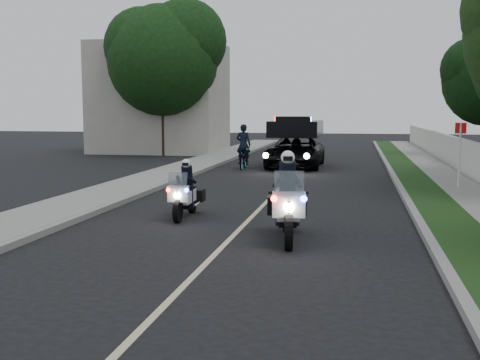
# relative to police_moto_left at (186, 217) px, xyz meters

# --- Properties ---
(ground) EXTENTS (120.00, 120.00, 0.00)m
(ground) POSITION_rel_police_moto_left_xyz_m (1.65, -3.40, 0.00)
(ground) COLOR black
(ground) RESTS_ON ground
(curb_right) EXTENTS (0.20, 60.00, 0.15)m
(curb_right) POSITION_rel_police_moto_left_xyz_m (5.75, 6.60, 0.07)
(curb_right) COLOR gray
(curb_right) RESTS_ON ground
(grass_verge) EXTENTS (1.20, 60.00, 0.16)m
(grass_verge) POSITION_rel_police_moto_left_xyz_m (6.45, 6.60, 0.08)
(grass_verge) COLOR #193814
(grass_verge) RESTS_ON ground
(sidewalk_right) EXTENTS (1.40, 60.00, 0.16)m
(sidewalk_right) POSITION_rel_police_moto_left_xyz_m (7.75, 6.60, 0.08)
(sidewalk_right) COLOR gray
(sidewalk_right) RESTS_ON ground
(curb_left) EXTENTS (0.20, 60.00, 0.15)m
(curb_left) POSITION_rel_police_moto_left_xyz_m (-2.45, 6.60, 0.07)
(curb_left) COLOR gray
(curb_left) RESTS_ON ground
(sidewalk_left) EXTENTS (2.00, 60.00, 0.16)m
(sidewalk_left) POSITION_rel_police_moto_left_xyz_m (-3.55, 6.60, 0.08)
(sidewalk_left) COLOR gray
(sidewalk_left) RESTS_ON ground
(building_far) EXTENTS (8.00, 6.00, 7.00)m
(building_far) POSITION_rel_police_moto_left_xyz_m (-8.35, 22.60, 3.50)
(building_far) COLOR #A8A396
(building_far) RESTS_ON ground
(lane_marking) EXTENTS (0.12, 50.00, 0.01)m
(lane_marking) POSITION_rel_police_moto_left_xyz_m (1.65, 6.60, 0.00)
(lane_marking) COLOR #BFB78C
(lane_marking) RESTS_ON ground
(police_moto_left) EXTENTS (0.67, 1.78, 1.50)m
(police_moto_left) POSITION_rel_police_moto_left_xyz_m (0.00, 0.00, 0.00)
(police_moto_left) COLOR silver
(police_moto_left) RESTS_ON ground
(police_moto_right) EXTENTS (1.08, 2.30, 1.88)m
(police_moto_right) POSITION_rel_police_moto_left_xyz_m (2.85, -2.07, 0.00)
(police_moto_right) COLOR silver
(police_moto_right) RESTS_ON ground
(police_suv) EXTENTS (2.57, 5.42, 2.62)m
(police_suv) POSITION_rel_police_moto_left_xyz_m (1.39, 13.83, 0.00)
(police_suv) COLOR black
(police_suv) RESTS_ON ground
(bicycle) EXTENTS (0.77, 1.93, 0.99)m
(bicycle) POSITION_rel_police_moto_left_xyz_m (-0.90, 12.52, 0.00)
(bicycle) COLOR black
(bicycle) RESTS_ON ground
(cyclist) EXTENTS (0.73, 0.53, 1.89)m
(cyclist) POSITION_rel_police_moto_left_xyz_m (-0.90, 12.52, 0.00)
(cyclist) COLOR black
(cyclist) RESTS_ON ground
(sign_post) EXTENTS (0.48, 0.48, 2.39)m
(sign_post) POSITION_rel_police_moto_left_xyz_m (7.65, 6.44, 0.00)
(sign_post) COLOR red
(sign_post) RESTS_ON ground
(tree_left_near) EXTENTS (6.96, 6.96, 11.03)m
(tree_left_near) POSITION_rel_police_moto_left_xyz_m (-7.19, 19.76, 0.00)
(tree_left_near) COLOR #153913
(tree_left_near) RESTS_ON ground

